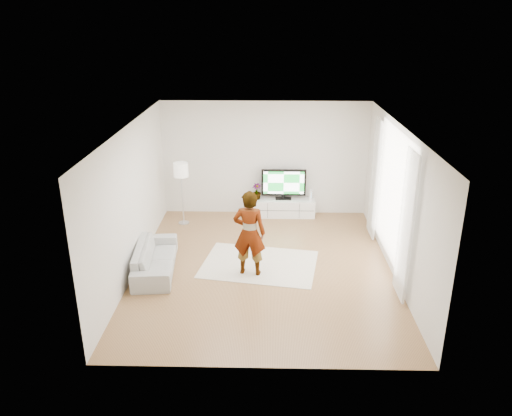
{
  "coord_description": "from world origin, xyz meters",
  "views": [
    {
      "loc": [
        0.06,
        -8.77,
        4.67
      ],
      "look_at": [
        -0.16,
        0.4,
        1.11
      ],
      "focal_mm": 35.0,
      "sensor_mm": 36.0,
      "label": 1
    }
  ],
  "objects_px": {
    "television": "(284,183)",
    "rug": "(259,264)",
    "sofa": "(155,258)",
    "floor_lamp": "(181,173)",
    "media_console": "(283,208)",
    "player": "(249,233)"
  },
  "relations": [
    {
      "from": "media_console",
      "to": "sofa",
      "type": "distance_m",
      "value": 3.89
    },
    {
      "from": "sofa",
      "to": "media_console",
      "type": "bearing_deg",
      "value": -46.92
    },
    {
      "from": "rug",
      "to": "floor_lamp",
      "type": "bearing_deg",
      "value": 131.64
    },
    {
      "from": "sofa",
      "to": "floor_lamp",
      "type": "bearing_deg",
      "value": -9.63
    },
    {
      "from": "rug",
      "to": "floor_lamp",
      "type": "height_order",
      "value": "floor_lamp"
    },
    {
      "from": "rug",
      "to": "player",
      "type": "xyz_separation_m",
      "value": [
        -0.18,
        -0.37,
        0.84
      ]
    },
    {
      "from": "media_console",
      "to": "television",
      "type": "xyz_separation_m",
      "value": [
        -0.0,
        0.03,
        0.63
      ]
    },
    {
      "from": "rug",
      "to": "television",
      "type": "bearing_deg",
      "value": 78.36
    },
    {
      "from": "television",
      "to": "player",
      "type": "height_order",
      "value": "player"
    },
    {
      "from": "television",
      "to": "rug",
      "type": "height_order",
      "value": "television"
    },
    {
      "from": "television",
      "to": "player",
      "type": "relative_size",
      "value": 0.65
    },
    {
      "from": "television",
      "to": "sofa",
      "type": "height_order",
      "value": "television"
    },
    {
      "from": "television",
      "to": "sofa",
      "type": "relative_size",
      "value": 0.59
    },
    {
      "from": "television",
      "to": "sofa",
      "type": "xyz_separation_m",
      "value": [
        -2.56,
        -2.95,
        -0.58
      ]
    },
    {
      "from": "rug",
      "to": "player",
      "type": "bearing_deg",
      "value": -115.97
    },
    {
      "from": "player",
      "to": "floor_lamp",
      "type": "height_order",
      "value": "player"
    },
    {
      "from": "television",
      "to": "floor_lamp",
      "type": "bearing_deg",
      "value": -166.78
    },
    {
      "from": "floor_lamp",
      "to": "player",
      "type": "bearing_deg",
      "value": -55.77
    },
    {
      "from": "player",
      "to": "floor_lamp",
      "type": "xyz_separation_m",
      "value": [
        -1.67,
        2.46,
        0.42
      ]
    },
    {
      "from": "media_console",
      "to": "sofa",
      "type": "height_order",
      "value": "sofa"
    },
    {
      "from": "media_console",
      "to": "floor_lamp",
      "type": "xyz_separation_m",
      "value": [
        -2.4,
        -0.54,
        1.05
      ]
    },
    {
      "from": "floor_lamp",
      "to": "television",
      "type": "bearing_deg",
      "value": 13.22
    }
  ]
}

